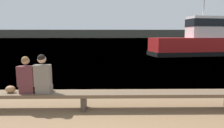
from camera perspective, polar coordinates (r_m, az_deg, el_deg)
water_surface at (r=127.33m, az=-0.94°, el=7.39°), size 240.00×240.00×0.00m
far_shoreline at (r=144.06m, az=-0.93°, el=8.60°), size 600.00×12.00×5.58m
bench_main at (r=5.58m, az=-8.10°, el=-8.83°), size 8.76×0.51×0.48m
person_left at (r=5.85m, az=-23.15°, el=-3.49°), size 0.44×0.37×1.00m
person_right at (r=5.69m, az=-19.16°, el=-3.17°), size 0.44×0.38×1.06m
shopping_bag at (r=6.11m, az=-27.03°, el=-6.45°), size 0.27×0.17×0.20m
tugboat_red at (r=22.16m, az=24.08°, el=5.47°), size 10.55×4.43×6.80m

